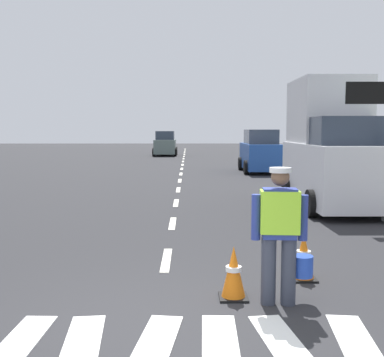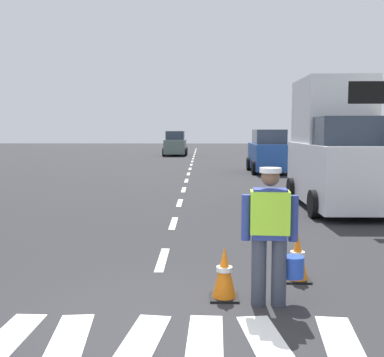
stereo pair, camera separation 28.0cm
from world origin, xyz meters
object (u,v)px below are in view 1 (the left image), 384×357
road_worker (281,229)px  car_parked_far (260,152)px  lane_direction_sign (377,117)px  car_oncoming_third (165,144)px  traffic_cone_near (303,256)px  delivery_truck (333,148)px  traffic_cone_far (234,273)px

road_worker → car_parked_far: 18.15m
road_worker → lane_direction_sign: lane_direction_sign is taller
car_parked_far → car_oncoming_third: bearing=109.6°
car_oncoming_third → car_parked_far: car_parked_far is taller
traffic_cone_near → lane_direction_sign: bearing=58.0°
road_worker → delivery_truck: bearing=68.8°
road_worker → lane_direction_sign: 6.32m
road_worker → traffic_cone_far: 0.84m
car_oncoming_third → delivery_truck: bearing=-77.3°
delivery_truck → car_parked_far: bearing=91.9°
lane_direction_sign → traffic_cone_far: size_ratio=4.77×
road_worker → traffic_cone_near: bearing=61.3°
lane_direction_sign → traffic_cone_far: lane_direction_sign is taller
lane_direction_sign → traffic_cone_near: (-2.69, -4.31, -2.07)m
delivery_truck → car_oncoming_third: bearing=102.7°
lane_direction_sign → traffic_cone_far: (-3.75, -5.05, -2.07)m
traffic_cone_far → car_oncoming_third: (-2.48, 33.26, 0.60)m
car_oncoming_third → traffic_cone_near: bearing=-83.8°
traffic_cone_far → lane_direction_sign: bearing=53.4°
car_parked_far → traffic_cone_far: bearing=-99.7°
lane_direction_sign → car_parked_far: 12.83m
traffic_cone_far → car_parked_far: size_ratio=0.17×
car_oncoming_third → car_parked_far: (5.52, -15.48, 0.06)m
lane_direction_sign → car_oncoming_third: 28.93m
delivery_truck → car_oncoming_third: (-5.88, 26.11, -0.68)m
road_worker → car_parked_far: bearing=82.1°
traffic_cone_near → delivery_truck: delivery_truck is taller
car_oncoming_third → lane_direction_sign: bearing=-77.5°
delivery_truck → lane_direction_sign: bearing=-80.4°
road_worker → car_oncoming_third: bearing=95.2°
car_parked_far → traffic_cone_near: bearing=-96.6°
delivery_truck → car_parked_far: (-0.36, 10.63, -0.62)m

